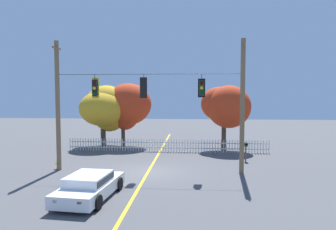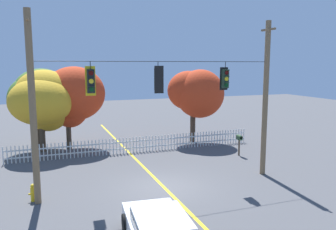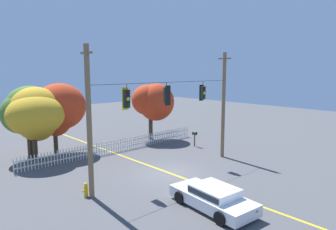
{
  "view_description": "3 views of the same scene",
  "coord_description": "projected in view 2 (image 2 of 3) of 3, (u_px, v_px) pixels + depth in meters",
  "views": [
    {
      "loc": [
        2.75,
        -19.29,
        4.8
      ],
      "look_at": [
        1.12,
        1.18,
        3.4
      ],
      "focal_mm": 34.52,
      "sensor_mm": 36.0,
      "label": 1
    },
    {
      "loc": [
        -5.24,
        -14.78,
        5.81
      ],
      "look_at": [
        0.79,
        1.5,
        3.22
      ],
      "focal_mm": 36.6,
      "sensor_mm": 36.0,
      "label": 2
    },
    {
      "loc": [
        -13.0,
        -13.96,
        6.69
      ],
      "look_at": [
        1.05,
        1.27,
        3.6
      ],
      "focal_mm": 32.41,
      "sensor_mm": 36.0,
      "label": 3
    }
  ],
  "objects": [
    {
      "name": "lane_centerline_stripe",
      "position": [
        163.0,
        187.0,
        16.37
      ],
      "size": [
        0.16,
        36.0,
        0.01
      ],
      "primitive_type": "cube",
      "color": "gold",
      "rests_on": "ground"
    },
    {
      "name": "traffic_signal_northbound_secondary",
      "position": [
        91.0,
        81.0,
        14.51
      ],
      "size": [
        0.43,
        0.38,
        1.46
      ],
      "color": "black"
    },
    {
      "name": "roadside_mailbox",
      "position": [
        239.0,
        139.0,
        21.8
      ],
      "size": [
        0.25,
        0.44,
        1.35
      ],
      "color": "brown",
      "rests_on": "ground"
    },
    {
      "name": "fire_hydrant",
      "position": [
        33.0,
        193.0,
        14.6
      ],
      "size": [
        0.38,
        0.22,
        0.77
      ],
      "color": "gold",
      "rests_on": "ground"
    },
    {
      "name": "autumn_oak_far_east",
      "position": [
        73.0,
        96.0,
        23.47
      ],
      "size": [
        4.19,
        3.45,
        5.66
      ],
      "color": "#473828",
      "rests_on": "ground"
    },
    {
      "name": "signal_support_span",
      "position": [
        163.0,
        102.0,
        15.77
      ],
      "size": [
        11.51,
        1.1,
        7.98
      ],
      "color": "brown",
      "rests_on": "ground"
    },
    {
      "name": "traffic_signal_northbound_primary",
      "position": [
        225.0,
        79.0,
        16.73
      ],
      "size": [
        0.43,
        0.38,
        1.39
      ],
      "color": "black"
    },
    {
      "name": "ground",
      "position": [
        163.0,
        187.0,
        16.37
      ],
      "size": [
        80.0,
        80.0,
        0.0
      ],
      "primitive_type": "plane",
      "color": "#4C4C4F"
    },
    {
      "name": "traffic_signal_westbound_side",
      "position": [
        158.0,
        79.0,
        15.52
      ],
      "size": [
        0.43,
        0.38,
        1.43
      ],
      "color": "black"
    },
    {
      "name": "autumn_maple_near_fence",
      "position": [
        37.0,
        95.0,
        22.92
      ],
      "size": [
        3.96,
        2.95,
        5.53
      ],
      "color": "#473828",
      "rests_on": "ground"
    },
    {
      "name": "white_picket_fence",
      "position": [
        138.0,
        144.0,
        22.73
      ],
      "size": [
        16.36,
        0.06,
        1.04
      ],
      "color": "silver",
      "rests_on": "ground"
    },
    {
      "name": "autumn_maple_far_west",
      "position": [
        196.0,
        93.0,
        25.18
      ],
      "size": [
        4.15,
        3.28,
        5.43
      ],
      "color": "#473828",
      "rests_on": "ground"
    },
    {
      "name": "autumn_maple_mid",
      "position": [
        44.0,
        99.0,
        22.53
      ],
      "size": [
        4.11,
        4.46,
        5.46
      ],
      "color": "#473828",
      "rests_on": "ground"
    }
  ]
}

